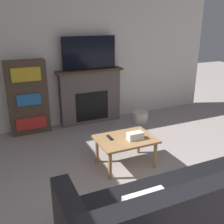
{
  "coord_description": "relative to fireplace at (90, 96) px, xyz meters",
  "views": [
    {
      "loc": [
        -1.36,
        -0.86,
        2.02
      ],
      "look_at": [
        0.15,
        2.48,
        0.71
      ],
      "focal_mm": 42.0,
      "sensor_mm": 36.0,
      "label": 1
    }
  ],
  "objects": [
    {
      "name": "wall_back",
      "position": [
        -0.32,
        0.14,
        0.8
      ],
      "size": [
        6.21,
        0.06,
        2.7
      ],
      "color": "silver",
      "rests_on": "ground_plane"
    },
    {
      "name": "fireplace",
      "position": [
        0.0,
        0.0,
        0.0
      ],
      "size": [
        1.32,
        0.28,
        1.09
      ],
      "color": "#605651",
      "rests_on": "ground_plane"
    },
    {
      "name": "tv",
      "position": [
        0.0,
        -0.02,
        0.85
      ],
      "size": [
        1.06,
        0.03,
        0.62
      ],
      "color": "black",
      "rests_on": "fireplace"
    },
    {
      "name": "couch",
      "position": [
        -0.23,
        -3.32,
        -0.24
      ],
      "size": [
        2.28,
        0.94,
        0.94
      ],
      "color": "black",
      "rests_on": "ground_plane"
    },
    {
      "name": "coffee_table",
      "position": [
        -0.12,
        -1.81,
        -0.19
      ],
      "size": [
        0.82,
        0.6,
        0.43
      ],
      "color": "#A87A4C",
      "rests_on": "ground_plane"
    },
    {
      "name": "tissue_box",
      "position": [
        -0.01,
        -1.89,
        -0.08
      ],
      "size": [
        0.22,
        0.12,
        0.1
      ],
      "color": "white",
      "rests_on": "coffee_table"
    },
    {
      "name": "remote_control",
      "position": [
        -0.33,
        -1.72,
        -0.11
      ],
      "size": [
        0.04,
        0.15,
        0.02
      ],
      "color": "black",
      "rests_on": "coffee_table"
    },
    {
      "name": "bookshelf",
      "position": [
        -1.2,
        -0.02,
        0.12
      ],
      "size": [
        0.7,
        0.29,
        1.34
      ],
      "color": "#4C3D2D",
      "rests_on": "ground_plane"
    },
    {
      "name": "storage_basket",
      "position": [
        0.95,
        -0.4,
        -0.45
      ],
      "size": [
        0.32,
        0.32,
        0.2
      ],
      "color": "silver",
      "rests_on": "ground_plane"
    }
  ]
}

